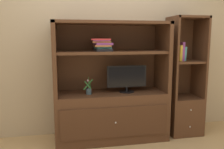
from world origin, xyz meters
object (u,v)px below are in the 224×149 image
object	(u,v)px
tv_monitor	(127,78)
bookshelf_tall	(183,96)
media_console	(111,103)
magazine_stack	(102,45)
potted_plant	(89,91)
upright_book_row	(179,52)

from	to	relation	value
tv_monitor	bookshelf_tall	bearing A→B (deg)	2.82
bookshelf_tall	media_console	bearing A→B (deg)	-179.74
media_console	magazine_stack	xyz separation A→B (m)	(-0.12, -0.01, 0.79)
media_console	bookshelf_tall	bearing A→B (deg)	0.26
tv_monitor	potted_plant	world-z (taller)	tv_monitor
media_console	bookshelf_tall	world-z (taller)	bookshelf_tall
tv_monitor	upright_book_row	bearing A→B (deg)	2.36
media_console	tv_monitor	size ratio (longest dim) A/B	2.96
tv_monitor	magazine_stack	distance (m)	0.56
magazine_stack	bookshelf_tall	bearing A→B (deg)	0.58
bookshelf_tall	upright_book_row	distance (m)	0.65
potted_plant	media_console	bearing A→B (deg)	12.43
potted_plant	magazine_stack	xyz separation A→B (m)	(0.19, 0.06, 0.59)
media_console	bookshelf_tall	distance (m)	1.08
potted_plant	bookshelf_tall	xyz separation A→B (m)	(1.39, 0.07, -0.16)
bookshelf_tall	upright_book_row	size ratio (longest dim) A/B	6.41
tv_monitor	potted_plant	xyz separation A→B (m)	(-0.52, -0.03, -0.14)
magazine_stack	potted_plant	bearing A→B (deg)	-161.91
upright_book_row	media_console	bearing A→B (deg)	179.63
media_console	potted_plant	distance (m)	0.38
potted_plant	upright_book_row	world-z (taller)	upright_book_row
media_console	potted_plant	world-z (taller)	media_console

